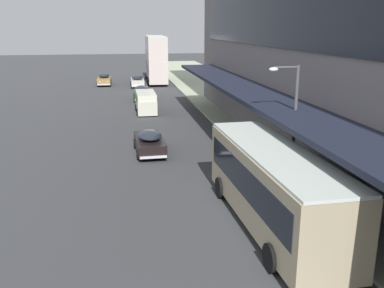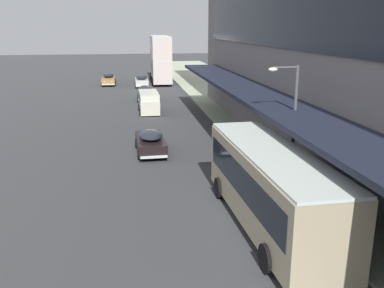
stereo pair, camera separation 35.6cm
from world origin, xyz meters
TOP-DOWN VIEW (x-y plane):
  - transit_bus_kerbside_front at (3.92, 54.67)m, footprint 3.07×11.38m
  - transit_bus_kerbside_rear at (4.15, 7.48)m, footprint 2.95×10.13m
  - sedan_lead_mid at (-3.47, 52.67)m, footprint 1.91×4.63m
  - sedan_oncoming_rear at (0.10, 18.84)m, footprint 1.93×4.48m
  - sedan_second_mid at (0.85, 39.36)m, footprint 1.90×4.38m
  - sedan_trailing_mid at (0.96, 50.06)m, footprint 1.86×4.30m
  - vw_van at (0.82, 32.29)m, footprint 1.92×4.55m
  - street_lamp at (6.37, 11.28)m, footprint 1.50×0.28m
  - fire_hydrant at (6.47, 14.03)m, footprint 0.20×0.40m

SIDE VIEW (x-z plane):
  - fire_hydrant at x=6.47m, z-range 0.14..0.84m
  - sedan_oncoming_rear at x=0.10m, z-range 0.00..1.49m
  - sedan_trailing_mid at x=0.96m, z-range -0.01..1.58m
  - sedan_second_mid at x=0.85m, z-range -0.02..1.61m
  - sedan_lead_mid at x=-3.47m, z-range -0.01..1.62m
  - vw_van at x=0.82m, z-range 0.12..2.08m
  - transit_bus_kerbside_rear at x=4.15m, z-range 0.24..3.54m
  - transit_bus_kerbside_front at x=3.92m, z-range 0.24..6.79m
  - street_lamp at x=6.37m, z-range 0.70..6.74m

